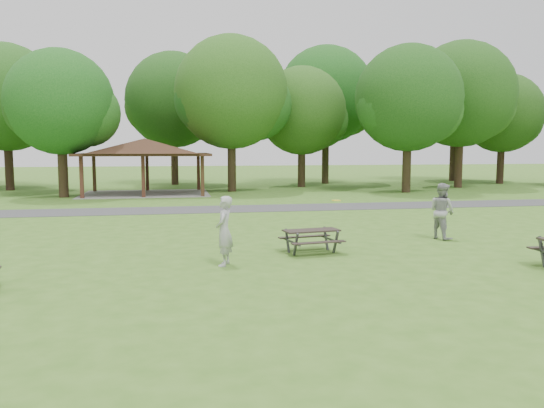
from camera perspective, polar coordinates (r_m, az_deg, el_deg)
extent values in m
plane|color=#3E6D1F|center=(13.44, -1.06, -7.39)|extent=(160.00, 160.00, 0.00)
cube|color=#3F3F41|center=(27.15, -5.97, -0.56)|extent=(120.00, 3.20, 0.02)
cube|color=#3D1F16|center=(34.68, -19.80, 2.69)|extent=(0.22, 0.22, 2.60)
cube|color=#3B2615|center=(40.01, -18.58, 3.14)|extent=(0.22, 0.22, 2.60)
cube|color=#391D14|center=(34.28, -13.68, 2.84)|extent=(0.22, 0.22, 2.60)
cube|color=#311B11|center=(39.67, -13.27, 3.27)|extent=(0.22, 0.22, 2.60)
cube|color=#352213|center=(34.29, -7.49, 2.96)|extent=(0.22, 0.22, 2.60)
cube|color=#3D1F16|center=(39.67, -7.92, 3.37)|extent=(0.22, 0.22, 2.60)
cube|color=#331F14|center=(36.94, -13.51, 5.21)|extent=(8.60, 6.60, 0.16)
pyramid|color=#341F15|center=(36.93, -13.54, 6.11)|extent=(7.01, 7.01, 1.00)
cube|color=gray|center=(37.06, -13.41, 1.09)|extent=(8.40, 6.40, 0.03)
cylinder|color=black|center=(43.54, -26.44, 3.85)|extent=(0.60, 0.60, 3.85)
sphere|color=#1B4A15|center=(43.68, -26.74, 10.22)|extent=(7.80, 7.80, 7.80)
sphere|color=#164313|center=(43.47, -24.33, 9.32)|extent=(5.07, 5.07, 5.07)
cylinder|color=black|center=(36.07, -21.57, 3.46)|extent=(0.60, 0.60, 3.50)
sphere|color=#154C16|center=(36.15, -21.83, 10.16)|extent=(6.60, 6.60, 6.60)
sphere|color=#194F16|center=(36.15, -19.36, 9.20)|extent=(4.29, 4.29, 4.29)
sphere|color=#174112|center=(36.20, -23.94, 9.28)|extent=(3.96, 3.96, 3.96)
cylinder|color=#2F2215|center=(38.13, -4.35, 4.38)|extent=(0.60, 0.60, 4.02)
sphere|color=#214E16|center=(38.31, -4.41, 11.89)|extent=(8.00, 8.00, 8.00)
sphere|color=#174714|center=(38.77, -1.76, 10.65)|extent=(5.20, 5.20, 5.20)
sphere|color=#134413|center=(37.92, -6.82, 11.02)|extent=(4.80, 4.80, 4.80)
cylinder|color=#2F2015|center=(42.64, 3.20, 4.16)|extent=(0.60, 0.60, 3.43)
sphere|color=#204915|center=(42.72, 3.23, 9.99)|extent=(7.00, 7.00, 7.00)
sphere|color=#1B4914|center=(43.36, 5.18, 8.99)|extent=(4.55, 4.55, 4.55)
sphere|color=#134212|center=(42.18, 1.42, 9.33)|extent=(4.20, 4.20, 4.20)
cylinder|color=black|center=(38.47, 14.28, 4.04)|extent=(0.60, 0.60, 3.78)
sphere|color=#164212|center=(38.60, 14.47, 10.97)|extent=(7.40, 7.40, 7.40)
sphere|color=#1B4D16|center=(39.54, 16.47, 9.72)|extent=(4.81, 4.81, 4.81)
sphere|color=#174914|center=(37.78, 12.51, 10.29)|extent=(4.44, 4.44, 4.44)
cylinder|color=#332016|center=(44.34, 19.45, 4.40)|extent=(0.60, 0.60, 4.20)
sphere|color=#184212|center=(44.52, 19.69, 11.07)|extent=(8.20, 8.20, 8.20)
sphere|color=#1F4E16|center=(45.65, 21.49, 9.83)|extent=(5.33, 5.33, 5.33)
sphere|color=#174A15|center=(43.50, 17.90, 10.44)|extent=(4.92, 4.92, 4.92)
cylinder|color=black|center=(50.49, 23.36, 4.05)|extent=(0.60, 0.60, 3.57)
sphere|color=#1A3F12|center=(50.56, 23.57, 8.96)|extent=(6.80, 6.80, 6.80)
sphere|color=#154614|center=(51.64, 24.77, 8.08)|extent=(4.42, 4.42, 4.42)
sphere|color=#154212|center=(49.62, 22.36, 8.49)|extent=(4.08, 4.08, 4.08)
sphere|color=#134012|center=(47.64, -26.86, 9.57)|extent=(5.20, 5.20, 5.20)
cylinder|color=black|center=(45.90, -10.43, 4.64)|extent=(0.60, 0.60, 4.13)
sphere|color=#164012|center=(46.06, -10.56, 10.95)|extent=(8.00, 8.00, 8.00)
sphere|color=#1C4915|center=(46.34, -8.28, 9.97)|extent=(5.20, 5.20, 5.20)
sphere|color=#1A4313|center=(45.84, -12.57, 10.18)|extent=(4.80, 4.80, 4.80)
cylinder|color=#2E2114|center=(46.78, 5.76, 4.99)|extent=(0.60, 0.60, 4.55)
sphere|color=#144714|center=(47.00, 5.83, 11.62)|extent=(8.40, 8.40, 8.40)
sphere|color=#1B4D16|center=(47.77, 7.93, 10.49)|extent=(5.46, 5.46, 5.46)
sphere|color=#194614|center=(46.31, 3.86, 10.94)|extent=(5.04, 5.04, 5.04)
cylinder|color=black|center=(53.26, 18.88, 4.68)|extent=(0.60, 0.60, 4.27)
sphere|color=#1A4012|center=(53.42, 19.07, 10.19)|extent=(8.00, 8.00, 8.00)
sphere|color=#1C4614|center=(54.52, 20.55, 9.20)|extent=(5.20, 5.20, 5.20)
sphere|color=#184012|center=(52.43, 17.62, 9.66)|extent=(4.80, 4.80, 4.80)
cube|color=black|center=(15.85, 4.26, -2.85)|extent=(1.73, 0.89, 0.05)
cube|color=black|center=(15.40, 5.06, -4.15)|extent=(1.67, 0.47, 0.04)
cube|color=#2F2722|center=(16.39, 3.50, -3.52)|extent=(1.67, 0.47, 0.04)
cube|color=#3C3C3E|center=(15.35, 2.57, -4.41)|extent=(0.10, 0.35, 0.72)
cube|color=#3A393C|center=(15.99, 1.66, -3.98)|extent=(0.10, 0.35, 0.72)
cube|color=#3C3C3E|center=(15.67, 2.11, -4.09)|extent=(0.25, 1.34, 0.05)
cube|color=#454548|center=(15.86, 6.87, -4.11)|extent=(0.10, 0.35, 0.72)
cube|color=#464649|center=(16.47, 5.82, -3.71)|extent=(0.10, 0.35, 0.72)
cube|color=#3E3E40|center=(16.16, 6.33, -3.81)|extent=(0.25, 1.34, 0.05)
cube|color=#3E3E40|center=(15.72, 27.07, -4.64)|extent=(0.08, 0.40, 0.82)
cylinder|color=yellow|center=(15.94, 6.93, 0.38)|extent=(0.36, 0.36, 0.02)
imported|color=#A8A7AA|center=(14.10, -5.17, -2.91)|extent=(0.63, 0.78, 1.86)
imported|color=#969699|center=(19.08, 17.80, -0.73)|extent=(0.99, 1.12, 1.93)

